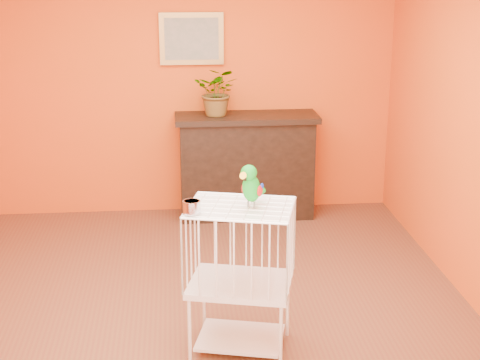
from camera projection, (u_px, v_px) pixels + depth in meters
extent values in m
plane|color=brown|center=(205.00, 308.00, 5.50)|extent=(4.50, 4.50, 0.00)
plane|color=#DF4D15|center=(192.00, 84.00, 7.25)|extent=(4.00, 0.00, 4.00)
plane|color=#DF4D15|center=(227.00, 275.00, 2.97)|extent=(4.00, 0.00, 4.00)
plane|color=#DF4D15|center=(480.00, 134.00, 5.29)|extent=(0.00, 4.50, 4.50)
cube|color=black|center=(246.00, 168.00, 7.31)|extent=(1.31, 0.44, 0.98)
cube|color=black|center=(247.00, 118.00, 7.16)|extent=(1.39, 0.50, 0.05)
cube|color=black|center=(248.00, 174.00, 7.12)|extent=(0.91, 0.02, 0.49)
cube|color=#571823|center=(220.00, 181.00, 7.27)|extent=(0.05, 0.20, 0.30)
cube|color=#314623|center=(228.00, 181.00, 7.27)|extent=(0.05, 0.20, 0.30)
cube|color=#571823|center=(238.00, 181.00, 7.28)|extent=(0.05, 0.20, 0.30)
cube|color=#314623|center=(249.00, 180.00, 7.29)|extent=(0.05, 0.20, 0.30)
cube|color=#571823|center=(260.00, 180.00, 7.30)|extent=(0.05, 0.20, 0.30)
imported|color=#26722D|center=(218.00, 96.00, 7.13)|extent=(0.55, 0.58, 0.36)
cube|color=#AB803D|center=(192.00, 39.00, 7.09)|extent=(0.62, 0.03, 0.50)
cube|color=gray|center=(192.00, 39.00, 7.07)|extent=(0.52, 0.01, 0.40)
cube|color=silver|center=(240.00, 338.00, 4.92)|extent=(0.64, 0.55, 0.02)
cube|color=silver|center=(240.00, 284.00, 4.80)|extent=(0.76, 0.65, 0.04)
cube|color=silver|center=(240.00, 207.00, 4.65)|extent=(0.76, 0.65, 0.01)
cylinder|color=silver|center=(190.00, 331.00, 4.71)|extent=(0.02, 0.02, 0.45)
cylinder|color=silver|center=(281.00, 338.00, 4.62)|extent=(0.02, 0.02, 0.45)
cylinder|color=silver|center=(204.00, 300.00, 5.14)|extent=(0.02, 0.02, 0.45)
cylinder|color=silver|center=(288.00, 306.00, 5.05)|extent=(0.02, 0.02, 0.45)
cylinder|color=silver|center=(192.00, 207.00, 4.51)|extent=(0.11, 0.11, 0.08)
cylinder|color=#59544C|center=(248.00, 204.00, 4.64)|extent=(0.01, 0.01, 0.04)
cylinder|color=#59544C|center=(254.00, 205.00, 4.62)|extent=(0.01, 0.01, 0.04)
ellipsoid|color=#098F1F|center=(251.00, 188.00, 4.60)|extent=(0.18, 0.19, 0.21)
ellipsoid|color=#098F1F|center=(249.00, 173.00, 4.54)|extent=(0.14, 0.15, 0.10)
cone|color=#FFAD15|center=(245.00, 176.00, 4.50)|extent=(0.08, 0.08, 0.07)
cone|color=black|center=(246.00, 179.00, 4.52)|extent=(0.04, 0.04, 0.03)
sphere|color=black|center=(242.00, 171.00, 4.54)|extent=(0.01, 0.01, 0.01)
sphere|color=black|center=(252.00, 173.00, 4.50)|extent=(0.01, 0.01, 0.01)
ellipsoid|color=#A50C0C|center=(244.00, 188.00, 4.64)|extent=(0.06, 0.06, 0.07)
ellipsoid|color=navy|center=(260.00, 191.00, 4.58)|extent=(0.06, 0.06, 0.07)
cone|color=#098F1F|center=(257.00, 196.00, 4.68)|extent=(0.14, 0.15, 0.11)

